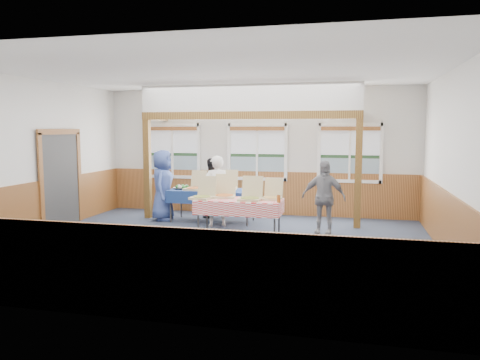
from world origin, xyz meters
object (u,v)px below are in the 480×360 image
Objects in this scene: woman_white at (216,191)px; man_blue at (163,185)px; person_grey at (323,198)px; table_left at (212,192)px; table_right at (239,202)px; woman_black at (211,188)px.

man_blue reaches higher than woman_white.
person_grey is (3.84, -0.65, -0.07)m from man_blue.
table_left is 2.74m from person_grey.
person_grey is (2.63, -0.77, 0.07)m from table_left.
person_grey is (2.38, -0.27, -0.02)m from woman_white.
table_left is at bearing 112.81° from table_right.
man_blue is 3.89m from person_grey.
man_blue is (-1.21, -0.12, 0.14)m from table_left.
man_blue is at bearing -152.32° from table_left.
person_grey is at bearing 5.23° from table_right.
woman_white is (-0.72, 0.83, 0.10)m from table_right.
table_left is 0.57m from woman_white.
table_left is 1.49× the size of woman_black.
woman_white is 1.51m from man_blue.
table_left is at bearing 170.28° from person_grey.
woman_white is 0.94× the size of man_blue.
table_right is 1.27× the size of woman_black.
woman_white is 1.06m from woman_black.
man_blue reaches higher than table_right.
woman_white reaches higher than woman_black.
table_right is 1.21× the size of person_grey.
woman_white is (0.25, -0.50, 0.09)m from table_left.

